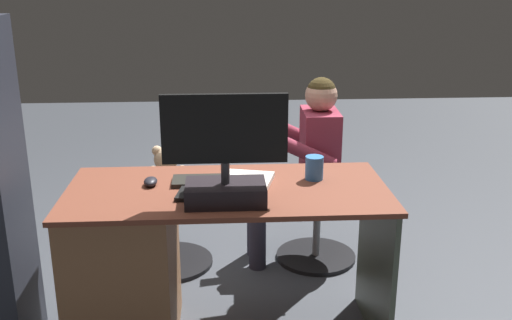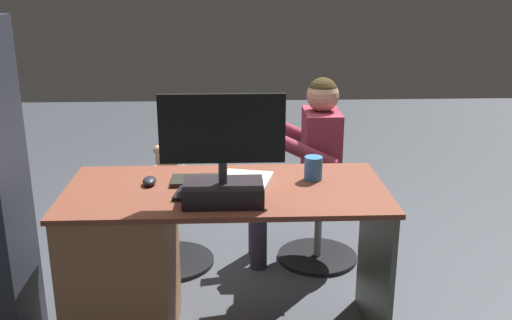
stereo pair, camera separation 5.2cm
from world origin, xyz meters
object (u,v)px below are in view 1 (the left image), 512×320
at_px(keyboard, 219,180).
at_px(computer_mouse, 151,182).
at_px(monitor, 225,167).
at_px(cup, 314,168).
at_px(teddy_bear, 167,174).
at_px(tv_remote, 183,194).
at_px(person, 305,158).
at_px(desk, 146,263).
at_px(visitor_chair, 317,221).
at_px(office_chair_teddy, 169,228).

bearing_deg(keyboard, computer_mouse, 3.47).
bearing_deg(computer_mouse, monitor, 146.49).
bearing_deg(cup, teddy_bear, -42.33).
relative_size(tv_remote, person, 0.14).
relative_size(computer_mouse, teddy_bear, 0.31).
xyz_separation_m(desk, monitor, (-0.37, 0.16, 0.51)).
bearing_deg(tv_remote, cup, -154.20).
distance_m(tv_remote, teddy_bear, 0.88).
xyz_separation_m(keyboard, tv_remote, (0.15, 0.16, -0.00)).
relative_size(tv_remote, teddy_bear, 0.48).
height_order(monitor, visitor_chair, monitor).
relative_size(desk, keyboard, 3.38).
relative_size(cup, teddy_bear, 0.35).
bearing_deg(visitor_chair, tv_remote, 49.64).
distance_m(desk, cup, 0.88).
bearing_deg(desk, monitor, 156.38).
relative_size(cup, tv_remote, 0.72).
distance_m(keyboard, computer_mouse, 0.31).
distance_m(cup, office_chair_teddy, 1.15).
distance_m(cup, teddy_bear, 1.03).
bearing_deg(desk, keyboard, -167.27).
xyz_separation_m(desk, keyboard, (-0.34, -0.08, 0.37)).
height_order(computer_mouse, teddy_bear, computer_mouse).
height_order(desk, office_chair_teddy, desk).
distance_m(desk, tv_remote, 0.42).
relative_size(desk, computer_mouse, 14.78).
distance_m(keyboard, cup, 0.44).
distance_m(keyboard, office_chair_teddy, 0.92).
xyz_separation_m(monitor, cup, (-0.41, -0.26, -0.10)).
relative_size(computer_mouse, person, 0.09).
height_order(desk, teddy_bear, desk).
xyz_separation_m(cup, office_chair_teddy, (0.74, -0.66, -0.58)).
xyz_separation_m(office_chair_teddy, person, (-0.80, -0.02, 0.41)).
distance_m(visitor_chair, person, 0.41).
xyz_separation_m(tv_remote, person, (-0.65, -0.86, -0.12)).
bearing_deg(teddy_bear, office_chair_teddy, 90.00).
bearing_deg(person, monitor, 63.52).
xyz_separation_m(desk, visitor_chair, (-0.92, -0.78, -0.16)).
bearing_deg(tv_remote, desk, -14.05).
bearing_deg(keyboard, person, -125.27).
bearing_deg(monitor, visitor_chair, -120.32).
xyz_separation_m(computer_mouse, tv_remote, (-0.15, 0.14, -0.01)).
relative_size(desk, monitor, 2.80).
height_order(desk, person, person).
distance_m(computer_mouse, person, 1.08).
height_order(teddy_bear, person, person).
bearing_deg(office_chair_teddy, visitor_chair, -178.68).
relative_size(monitor, computer_mouse, 5.28).
xyz_separation_m(tv_remote, office_chair_teddy, (0.15, -0.84, -0.53)).
distance_m(cup, tv_remote, 0.62).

